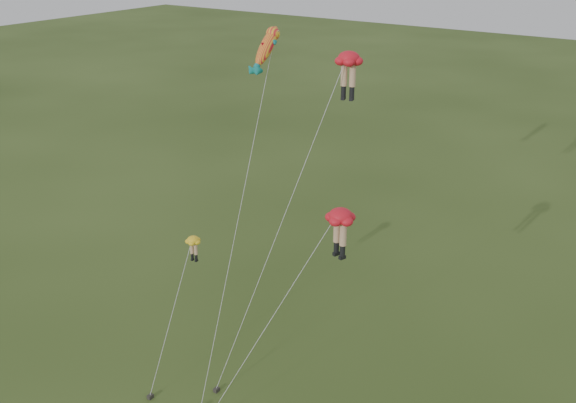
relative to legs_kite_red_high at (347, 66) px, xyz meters
The scene contains 5 objects.
ground 20.76m from the legs_kite_red_high, 110.73° to the right, with size 300.00×300.00×0.00m, color #2E4117.
legs_kite_red_high is the anchor object (origin of this frame).
legs_kite_red_mid 9.12m from the legs_kite_red_high, 62.17° to the right, with size 6.24×6.63×12.58m.
legs_kite_yellow 14.34m from the legs_kite_red_high, 141.35° to the right, with size 1.53×6.10×8.22m.
fish_kite 5.87m from the legs_kite_red_high, behind, with size 3.17×11.91×20.33m.
Camera 1 is at (20.69, -22.50, 25.63)m, focal length 40.00 mm.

